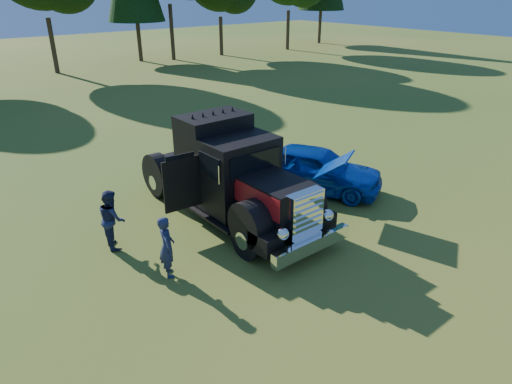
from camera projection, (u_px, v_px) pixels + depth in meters
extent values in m
plane|color=#345F1C|center=(252.00, 234.00, 12.96)|extent=(120.00, 120.00, 0.00)
cylinder|color=#2D2116|center=(53.00, 46.00, 35.60)|extent=(0.36, 0.36, 4.14)
cylinder|color=#2D2116|center=(139.00, 35.00, 41.16)|extent=(0.36, 0.36, 4.50)
cylinder|color=#2D2116|center=(221.00, 36.00, 44.87)|extent=(0.36, 0.36, 3.60)
cylinder|color=#2D2116|center=(288.00, 30.00, 48.66)|extent=(0.36, 0.36, 3.96)
cylinder|color=#2D2116|center=(320.00, 22.00, 53.89)|extent=(0.36, 0.36, 4.86)
cylinder|color=#2D2116|center=(172.00, 32.00, 41.87)|extent=(0.36, 0.36, 4.86)
cylinder|color=black|center=(248.00, 239.00, 11.64)|extent=(0.32, 1.10, 1.10)
cylinder|color=black|center=(306.00, 215.00, 12.84)|extent=(0.32, 1.10, 1.10)
cylinder|color=black|center=(158.00, 181.00, 15.03)|extent=(0.32, 1.10, 1.10)
cylinder|color=black|center=(211.00, 167.00, 16.24)|extent=(0.32, 1.10, 1.10)
cylinder|color=black|center=(167.00, 179.00, 15.22)|extent=(0.32, 1.10, 1.10)
cylinder|color=black|center=(203.00, 169.00, 16.05)|extent=(0.32, 1.10, 1.10)
cube|color=black|center=(222.00, 193.00, 14.05)|extent=(1.60, 6.40, 0.28)
cube|color=white|center=(312.00, 245.00, 11.36)|extent=(2.50, 0.22, 0.36)
cube|color=white|center=(304.00, 216.00, 11.28)|extent=(1.05, 0.30, 1.30)
cube|color=black|center=(276.00, 200.00, 12.00)|extent=(1.35, 1.80, 1.10)
cube|color=maroon|center=(256.00, 200.00, 11.52)|extent=(0.02, 1.80, 0.60)
cube|color=maroon|center=(296.00, 186.00, 12.31)|extent=(0.02, 1.80, 0.60)
cylinder|color=black|center=(251.00, 224.00, 11.53)|extent=(0.55, 1.24, 1.24)
cylinder|color=black|center=(304.00, 203.00, 12.62)|extent=(0.55, 1.24, 1.24)
sphere|color=white|center=(283.00, 234.00, 10.87)|extent=(0.32, 0.32, 0.32)
sphere|color=white|center=(328.00, 215.00, 11.76)|extent=(0.32, 0.32, 0.32)
cube|color=black|center=(241.00, 174.00, 12.99)|extent=(2.05, 1.30, 2.10)
cube|color=black|center=(255.00, 164.00, 12.31)|extent=(1.70, 0.05, 0.65)
cube|color=black|center=(215.00, 155.00, 13.83)|extent=(2.05, 1.30, 2.50)
cube|color=black|center=(188.00, 164.00, 15.33)|extent=(2.00, 2.00, 0.35)
cube|color=black|center=(182.00, 184.00, 12.56)|extent=(1.10, 0.14, 1.50)
cube|color=maroon|center=(181.00, 189.00, 12.66)|extent=(0.85, 0.08, 0.75)
imported|color=#0848BC|center=(315.00, 168.00, 15.48)|extent=(3.70, 4.83, 1.54)
cube|color=#0848BC|center=(334.00, 165.00, 13.64)|extent=(1.58, 1.43, 0.67)
imported|color=#222A4F|center=(167.00, 247.00, 10.85)|extent=(0.53, 0.66, 1.57)
imported|color=#1F2049|center=(112.00, 219.00, 12.07)|extent=(0.75, 0.89, 1.63)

